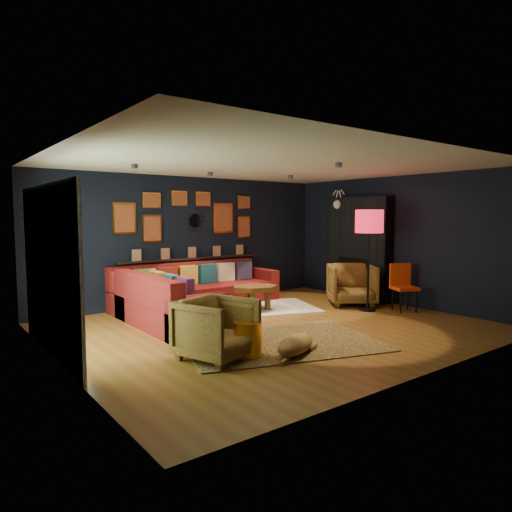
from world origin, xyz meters
TOP-DOWN VIEW (x-y plane):
  - floor at (0.00, 0.00)m, footprint 6.50×6.50m
  - room_walls at (0.00, 0.00)m, footprint 6.50×6.50m
  - sectional at (-0.61, 1.81)m, footprint 3.41×2.69m
  - ledge at (0.00, 2.68)m, footprint 3.20×0.12m
  - gallery_wall at (-0.01, 2.72)m, footprint 3.15×0.04m
  - sunburst_mirror at (0.10, 2.72)m, footprint 0.47×0.16m
  - fireplace at (3.09, 0.90)m, footprint 0.31×1.60m
  - deer_head at (3.14, 1.40)m, footprint 0.50×0.28m
  - sliding_door at (-3.22, 0.60)m, footprint 0.06×2.80m
  - ceiling_spots at (-0.00, 0.80)m, footprint 3.30×2.50m
  - shag_rug at (0.76, 1.30)m, footprint 2.39×2.04m
  - leopard_rug at (-0.48, -0.72)m, footprint 3.16×2.67m
  - coffee_table at (0.54, 1.22)m, footprint 1.05×0.89m
  - pouf at (-1.30, 1.42)m, footprint 0.56×0.56m
  - armchair_left at (-1.61, -0.84)m, footprint 1.03×1.00m
  - armchair_right at (2.45, 0.51)m, footprint 1.21×1.19m
  - gold_stool at (-1.25, -1.00)m, footprint 0.37×0.37m
  - orange_chair at (2.78, -0.46)m, footprint 0.56×0.56m
  - floor_lamp at (2.27, -0.05)m, footprint 0.52×0.52m
  - dog at (-0.71, -1.31)m, footprint 1.20×0.93m

SIDE VIEW (x-z plane):
  - floor at x=0.00m, z-range 0.00..0.00m
  - leopard_rug at x=-0.48m, z-range 0.00..0.02m
  - shag_rug at x=0.76m, z-range 0.00..0.03m
  - dog at x=-0.71m, z-range 0.02..0.36m
  - pouf at x=-1.30m, z-range 0.03..0.40m
  - gold_stool at x=-1.25m, z-range 0.00..0.46m
  - sectional at x=-0.61m, z-range -0.11..0.75m
  - coffee_table at x=0.54m, z-range 0.16..0.61m
  - armchair_left at x=-1.61m, z-range 0.00..0.85m
  - armchair_right at x=2.45m, z-range 0.00..0.91m
  - orange_chair at x=2.78m, z-range 0.08..0.97m
  - ledge at x=0.00m, z-range 0.90..0.94m
  - fireplace at x=3.09m, z-range -0.08..2.12m
  - sliding_door at x=-3.22m, z-range 0.00..2.20m
  - room_walls at x=0.00m, z-range -1.66..4.84m
  - floor_lamp at x=2.27m, z-range 0.67..2.58m
  - sunburst_mirror at x=0.10m, z-range 1.46..1.93m
  - gallery_wall at x=-0.01m, z-range 1.30..2.32m
  - deer_head at x=3.14m, z-range 1.83..2.28m
  - ceiling_spots at x=0.00m, z-range 2.53..2.59m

